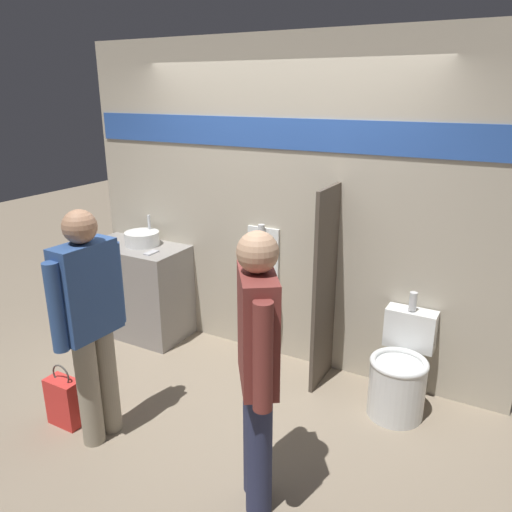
# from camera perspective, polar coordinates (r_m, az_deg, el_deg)

# --- Properties ---
(ground_plane) EXTENTS (16.00, 16.00, 0.00)m
(ground_plane) POSITION_cam_1_polar(r_m,az_deg,el_deg) (4.21, -1.16, -14.35)
(ground_plane) COLOR gray
(display_wall) EXTENTS (3.83, 0.07, 2.70)m
(display_wall) POSITION_cam_1_polar(r_m,az_deg,el_deg) (4.17, 2.88, 5.70)
(display_wall) COLOR #B2A893
(display_wall) RESTS_ON ground_plane
(sink_counter) EXTENTS (0.97, 0.53, 0.89)m
(sink_counter) POSITION_cam_1_polar(r_m,az_deg,el_deg) (4.96, -13.31, -3.74)
(sink_counter) COLOR gray
(sink_counter) RESTS_ON ground_plane
(sink_basin) EXTENTS (0.32, 0.32, 0.27)m
(sink_basin) POSITION_cam_1_polar(r_m,az_deg,el_deg) (4.80, -12.89, 1.98)
(sink_basin) COLOR silver
(sink_basin) RESTS_ON sink_counter
(cell_phone) EXTENTS (0.07, 0.14, 0.01)m
(cell_phone) POSITION_cam_1_polar(r_m,az_deg,el_deg) (4.55, -11.88, 0.37)
(cell_phone) COLOR #B7B7BC
(cell_phone) RESTS_ON sink_counter
(divider_near_counter) EXTENTS (0.03, 0.44, 1.61)m
(divider_near_counter) POSITION_cam_1_polar(r_m,az_deg,el_deg) (3.92, 7.85, -3.79)
(divider_near_counter) COLOR #4C4238
(divider_near_counter) RESTS_ON ground_plane
(urinal_near_counter) EXTENTS (0.31, 0.31, 1.20)m
(urinal_near_counter) POSITION_cam_1_polar(r_m,az_deg,el_deg) (4.25, -0.01, -2.12)
(urinal_near_counter) COLOR silver
(urinal_near_counter) RESTS_ON ground_plane
(toilet) EXTENTS (0.42, 0.58, 0.87)m
(toilet) POSITION_cam_1_polar(r_m,az_deg,el_deg) (3.90, 16.08, -12.91)
(toilet) COLOR silver
(toilet) RESTS_ON ground_plane
(person_in_vest) EXTENTS (0.38, 0.48, 1.63)m
(person_in_vest) POSITION_cam_1_polar(r_m,az_deg,el_deg) (2.71, 0.17, -12.17)
(person_in_vest) COLOR #282D4C
(person_in_vest) RESTS_ON ground_plane
(person_with_lanyard) EXTENTS (0.21, 0.56, 1.60)m
(person_with_lanyard) POSITION_cam_1_polar(r_m,az_deg,el_deg) (3.39, -18.41, -6.85)
(person_with_lanyard) COLOR gray
(person_with_lanyard) RESTS_ON ground_plane
(shopping_bag) EXTENTS (0.25, 0.14, 0.47)m
(shopping_bag) POSITION_cam_1_polar(r_m,az_deg,el_deg) (3.93, -21.03, -15.22)
(shopping_bag) COLOR red
(shopping_bag) RESTS_ON ground_plane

